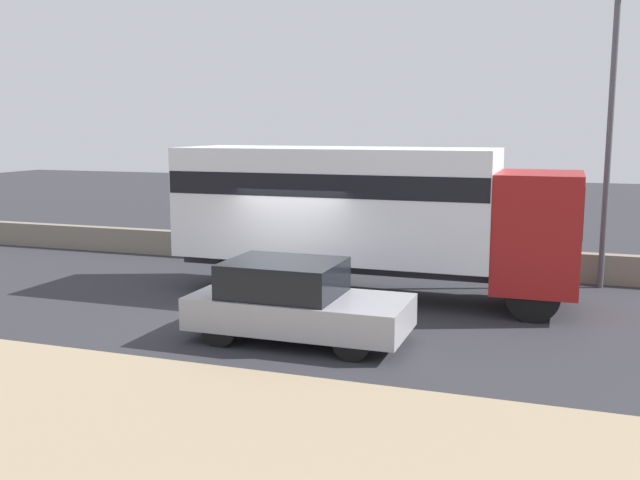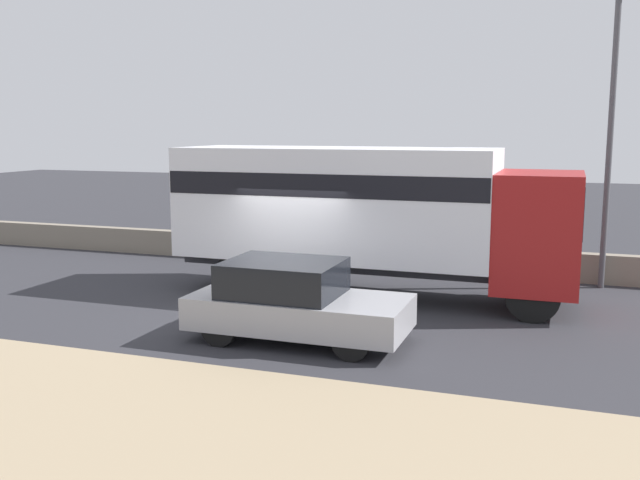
{
  "view_description": "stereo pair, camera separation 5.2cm",
  "coord_description": "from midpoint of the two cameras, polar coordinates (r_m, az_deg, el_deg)",
  "views": [
    {
      "loc": [
        5.59,
        -12.94,
        3.83
      ],
      "look_at": [
        0.89,
        0.58,
        1.55
      ],
      "focal_mm": 40.0,
      "sensor_mm": 36.0,
      "label": 1
    },
    {
      "loc": [
        5.64,
        -12.93,
        3.83
      ],
      "look_at": [
        0.89,
        0.58,
        1.55
      ],
      "focal_mm": 40.0,
      "sensor_mm": 36.0,
      "label": 2
    }
  ],
  "objects": [
    {
      "name": "ground_plane",
      "position": [
        14.61,
        -3.96,
        -6.18
      ],
      "size": [
        80.0,
        80.0,
        0.0
      ],
      "primitive_type": "plane",
      "color": "#2D2D33"
    },
    {
      "name": "dirt_shoulder_foreground",
      "position": [
        9.79,
        -18.14,
        -14.32
      ],
      "size": [
        60.0,
        5.52,
        0.04
      ],
      "color": "#9E896B",
      "rests_on": "ground_plane"
    },
    {
      "name": "stone_wall_backdrop",
      "position": [
        19.71,
        2.53,
        -1.09
      ],
      "size": [
        60.0,
        0.35,
        0.74
      ],
      "color": "gray",
      "rests_on": "ground_plane"
    },
    {
      "name": "street_lamp",
      "position": [
        18.1,
        22.36,
        9.07
      ],
      "size": [
        0.56,
        0.28,
        7.0
      ],
      "color": "#4C4C51",
      "rests_on": "ground_plane"
    },
    {
      "name": "box_truck",
      "position": [
        16.06,
        3.7,
        2.59
      ],
      "size": [
        8.88,
        2.49,
        3.37
      ],
      "color": "maroon",
      "rests_on": "ground_plane"
    },
    {
      "name": "car_hatchback",
      "position": [
        12.9,
        -1.95,
        -4.93
      ],
      "size": [
        3.92,
        1.8,
        1.45
      ],
      "color": "#9E9EA3",
      "rests_on": "ground_plane"
    }
  ]
}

